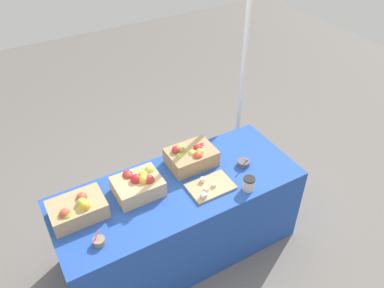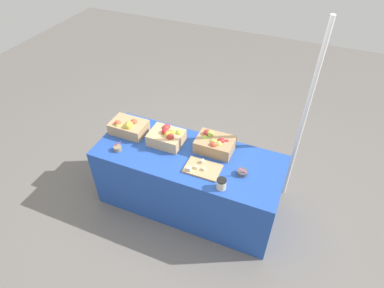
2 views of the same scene
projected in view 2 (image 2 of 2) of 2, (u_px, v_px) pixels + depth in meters
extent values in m
plane|color=slate|center=(189.00, 202.00, 3.71)|extent=(10.00, 10.00, 0.00)
cube|color=#234CAD|center=(189.00, 180.00, 3.47)|extent=(1.90, 0.76, 0.74)
cube|color=tan|center=(129.00, 127.00, 3.46)|extent=(0.37, 0.25, 0.13)
sphere|color=gold|center=(128.00, 126.00, 3.35)|extent=(0.08, 0.08, 0.08)
sphere|color=#99B742|center=(129.00, 125.00, 3.38)|extent=(0.08, 0.08, 0.08)
sphere|color=#D14C33|center=(134.00, 122.00, 3.43)|extent=(0.08, 0.08, 0.08)
sphere|color=gold|center=(120.00, 127.00, 3.40)|extent=(0.08, 0.08, 0.08)
sphere|color=#B2C64C|center=(127.00, 128.00, 3.38)|extent=(0.08, 0.08, 0.08)
sphere|color=#99B742|center=(118.00, 126.00, 3.40)|extent=(0.08, 0.08, 0.08)
sphere|color=#D14C33|center=(118.00, 124.00, 3.40)|extent=(0.08, 0.08, 0.08)
cube|color=tan|center=(166.00, 138.00, 3.33)|extent=(0.34, 0.27, 0.13)
sphere|color=red|center=(165.00, 132.00, 3.28)|extent=(0.08, 0.08, 0.08)
sphere|color=#B2332D|center=(170.00, 137.00, 3.23)|extent=(0.08, 0.08, 0.08)
sphere|color=red|center=(167.00, 128.00, 3.37)|extent=(0.08, 0.08, 0.08)
sphere|color=#B2C64C|center=(179.00, 133.00, 3.29)|extent=(0.08, 0.08, 0.08)
sphere|color=gold|center=(168.00, 135.00, 3.25)|extent=(0.08, 0.08, 0.08)
sphere|color=#B2332D|center=(166.00, 129.00, 3.36)|extent=(0.08, 0.08, 0.08)
sphere|color=gold|center=(173.00, 134.00, 3.30)|extent=(0.08, 0.08, 0.08)
cube|color=tan|center=(215.00, 145.00, 3.24)|extent=(0.37, 0.27, 0.14)
sphere|color=#B2C64C|center=(213.00, 142.00, 3.19)|extent=(0.08, 0.08, 0.08)
sphere|color=#99B742|center=(210.00, 134.00, 3.25)|extent=(0.08, 0.08, 0.08)
sphere|color=red|center=(221.00, 142.00, 3.19)|extent=(0.08, 0.08, 0.08)
sphere|color=#99B742|center=(205.00, 139.00, 3.24)|extent=(0.08, 0.08, 0.08)
sphere|color=#D14C33|center=(213.00, 145.00, 3.14)|extent=(0.08, 0.08, 0.08)
sphere|color=red|center=(227.00, 143.00, 3.20)|extent=(0.08, 0.08, 0.08)
sphere|color=#99B742|center=(219.00, 145.00, 3.16)|extent=(0.08, 0.08, 0.08)
sphere|color=#D14C33|center=(222.00, 142.00, 3.21)|extent=(0.08, 0.08, 0.08)
sphere|color=#B2332D|center=(207.00, 133.00, 3.25)|extent=(0.08, 0.08, 0.08)
cube|color=tan|center=(203.00, 169.00, 3.07)|extent=(0.34, 0.23, 0.02)
cube|color=beige|center=(203.00, 161.00, 3.11)|extent=(0.05, 0.05, 0.03)
cube|color=beige|center=(196.00, 167.00, 3.05)|extent=(0.03, 0.03, 0.03)
cube|color=beige|center=(204.00, 169.00, 3.04)|extent=(0.03, 0.03, 0.03)
cube|color=beige|center=(189.00, 169.00, 3.03)|extent=(0.04, 0.04, 0.04)
cylinder|color=#4C4C51|center=(242.00, 172.00, 3.01)|extent=(0.10, 0.10, 0.04)
cylinder|color=#EA598C|center=(243.00, 171.00, 2.97)|extent=(0.08, 0.04, 0.07)
cylinder|color=gray|center=(118.00, 148.00, 3.27)|extent=(0.08, 0.08, 0.05)
cylinder|color=#EA598C|center=(117.00, 144.00, 3.25)|extent=(0.08, 0.05, 0.05)
cylinder|color=beige|center=(221.00, 184.00, 2.87)|extent=(0.09, 0.09, 0.09)
cylinder|color=black|center=(222.00, 180.00, 2.84)|extent=(0.09, 0.09, 0.01)
cylinder|color=white|center=(303.00, 122.00, 3.16)|extent=(0.04, 0.04, 2.06)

